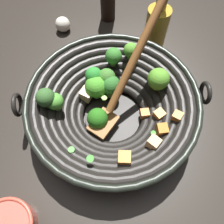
# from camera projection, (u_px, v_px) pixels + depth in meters

# --- Properties ---
(ground_plane) EXTENTS (4.00, 4.00, 0.00)m
(ground_plane) POSITION_uv_depth(u_px,v_px,m) (113.00, 118.00, 0.59)
(ground_plane) COLOR #28231E
(wok) EXTENTS (0.40, 0.40, 0.27)m
(wok) POSITION_uv_depth(u_px,v_px,m) (112.00, 104.00, 0.53)
(wok) COLOR black
(wok) RESTS_ON ground
(cooking_oil_bottle) EXTENTS (0.06, 0.06, 0.19)m
(cooking_oil_bottle) POSITION_uv_depth(u_px,v_px,m) (156.00, 30.00, 0.63)
(cooking_oil_bottle) COLOR gold
(cooking_oil_bottle) RESTS_ON ground
(garlic_bulb) EXTENTS (0.05, 0.05, 0.05)m
(garlic_bulb) POSITION_uv_depth(u_px,v_px,m) (63.00, 24.00, 0.72)
(garlic_bulb) COLOR silver
(garlic_bulb) RESTS_ON ground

